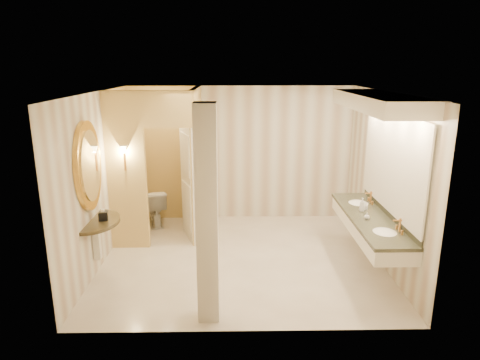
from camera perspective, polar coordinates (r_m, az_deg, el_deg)
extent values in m
plane|color=white|center=(7.19, 0.21, -10.38)|extent=(4.50, 4.50, 0.00)
plane|color=silver|center=(6.50, 0.24, 11.62)|extent=(4.50, 4.50, 0.00)
cube|color=beige|center=(8.67, -0.06, 3.52)|extent=(4.50, 0.02, 2.70)
cube|color=beige|center=(4.82, 0.74, -6.18)|extent=(4.50, 0.02, 2.70)
cube|color=beige|center=(7.04, -18.40, -0.03)|extent=(0.02, 4.00, 2.70)
cube|color=beige|center=(7.13, 18.60, 0.14)|extent=(0.02, 4.00, 2.70)
cube|color=#EFCB7D|center=(7.96, -5.74, 2.38)|extent=(0.10, 1.50, 2.70)
cube|color=#EFCB7D|center=(7.42, -14.89, 1.00)|extent=(0.65, 0.10, 2.70)
cube|color=#EFCB7D|center=(7.10, -9.71, 9.28)|extent=(0.80, 0.10, 0.60)
cube|color=white|center=(7.69, -6.95, -0.43)|extent=(0.33, 0.77, 2.10)
cylinder|color=#BA7D3B|center=(7.31, -15.13, 2.38)|extent=(0.03, 0.03, 0.30)
cone|color=white|center=(7.27, -15.23, 3.92)|extent=(0.14, 0.14, 0.14)
cube|color=white|center=(6.86, 16.89, -5.75)|extent=(0.60, 2.35, 0.24)
cube|color=black|center=(6.82, 16.96, -4.81)|extent=(0.64, 2.39, 0.05)
cube|color=black|center=(6.89, 19.23, -4.19)|extent=(0.03, 2.35, 0.10)
ellipsoid|color=white|center=(6.27, 18.70, -6.95)|extent=(0.40, 0.44, 0.15)
cylinder|color=#BA7D3B|center=(6.29, 20.53, -5.77)|extent=(0.03, 0.03, 0.22)
ellipsoid|color=white|center=(7.40, 15.48, -3.28)|extent=(0.40, 0.44, 0.15)
cylinder|color=#BA7D3B|center=(7.42, 17.03, -2.30)|extent=(0.03, 0.03, 0.22)
cube|color=white|center=(6.68, 19.77, 2.14)|extent=(0.03, 2.35, 1.40)
cube|color=white|center=(6.46, 18.16, 9.87)|extent=(0.75, 2.55, 0.22)
cylinder|color=black|center=(6.73, -19.12, -5.28)|extent=(1.00, 1.00, 0.05)
cube|color=white|center=(6.82, -18.58, -7.65)|extent=(0.10, 0.10, 0.60)
cylinder|color=gold|center=(6.49, -19.60, 1.78)|extent=(0.07, 1.00, 1.00)
cylinder|color=white|center=(6.47, -19.26, 1.79)|extent=(0.02, 0.80, 0.80)
cube|color=white|center=(5.12, -4.42, -4.92)|extent=(0.26, 0.26, 2.70)
cube|color=black|center=(6.66, -17.78, -4.57)|extent=(0.15, 0.15, 0.13)
imported|color=white|center=(8.66, -11.31, -3.54)|extent=(0.61, 0.81, 0.73)
imported|color=beige|center=(7.06, 16.42, -3.38)|extent=(0.05, 0.05, 0.12)
imported|color=silver|center=(6.64, 16.57, -4.62)|extent=(0.10, 0.10, 0.10)
imported|color=#C6B28C|center=(6.96, 15.97, -3.17)|extent=(0.09, 0.09, 0.22)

